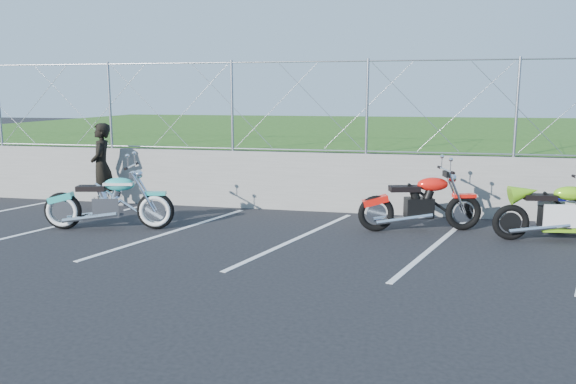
% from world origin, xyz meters
% --- Properties ---
extents(ground, '(90.00, 90.00, 0.00)m').
position_xyz_m(ground, '(0.00, 0.00, 0.00)').
color(ground, black).
rests_on(ground, ground).
extents(retaining_wall, '(30.00, 0.22, 1.30)m').
position_xyz_m(retaining_wall, '(0.00, 3.50, 0.65)').
color(retaining_wall, slate).
rests_on(retaining_wall, ground).
extents(grass_field, '(30.00, 20.00, 1.30)m').
position_xyz_m(grass_field, '(0.00, 13.50, 0.65)').
color(grass_field, '#265015').
rests_on(grass_field, ground).
extents(chain_link_fence, '(28.00, 0.03, 2.00)m').
position_xyz_m(chain_link_fence, '(0.00, 3.50, 2.30)').
color(chain_link_fence, gray).
rests_on(chain_link_fence, retaining_wall).
extents(parking_lines, '(18.29, 4.31, 0.01)m').
position_xyz_m(parking_lines, '(1.20, 1.00, 0.00)').
color(parking_lines, silver).
rests_on(parking_lines, ground).
extents(cruiser_turquoise, '(2.46, 0.82, 1.24)m').
position_xyz_m(cruiser_turquoise, '(-3.64, 0.93, 0.50)').
color(cruiser_turquoise, black).
rests_on(cruiser_turquoise, ground).
extents(naked_orange, '(2.32, 0.89, 1.18)m').
position_xyz_m(naked_orange, '(2.18, 2.06, 0.50)').
color(naked_orange, black).
rests_on(naked_orange, ground).
extents(sportbike_green, '(2.17, 0.77, 1.13)m').
position_xyz_m(sportbike_green, '(4.51, 1.80, 0.49)').
color(sportbike_green, black).
rests_on(sportbike_green, ground).
extents(person_standing, '(0.67, 0.82, 1.92)m').
position_xyz_m(person_standing, '(-4.90, 2.81, 0.96)').
color(person_standing, black).
rests_on(person_standing, ground).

